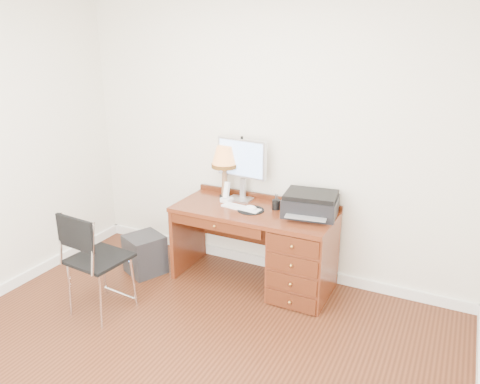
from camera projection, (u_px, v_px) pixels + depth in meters
The scene contains 12 objects.
ground at pixel (172, 368), 3.38m from camera, with size 4.00×4.00×0.00m, color #3A1A0D.
room_shell at pixel (215, 317), 3.89m from camera, with size 4.00×4.00×4.00m.
desk at pixel (286, 249), 4.30m from camera, with size 1.50×0.67×0.75m.
monitor at pixel (241, 162), 4.47m from camera, with size 0.52×0.19×0.60m.
keyboard at pixel (241, 208), 4.34m from camera, with size 0.39×0.11×0.01m, color white.
mouse_pad at pixel (251, 209), 4.29m from camera, with size 0.25×0.25×0.05m.
printer at pixel (311, 204), 4.16m from camera, with size 0.51×0.42×0.21m.
leg_lamp at pixel (224, 160), 4.52m from camera, with size 0.25×0.25×0.52m.
phone at pixel (227, 196), 4.50m from camera, with size 0.11×0.11×0.20m.
pen_cup at pixel (276, 205), 4.31m from camera, with size 0.07×0.07×0.09m, color black.
chair at pixel (92, 254), 3.86m from camera, with size 0.48×0.48×0.94m.
equipment_box at pixel (145, 254), 4.68m from camera, with size 0.34×0.34×0.39m, color black.
Camera 1 is at (1.67, -2.28, 2.30)m, focal length 35.00 mm.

